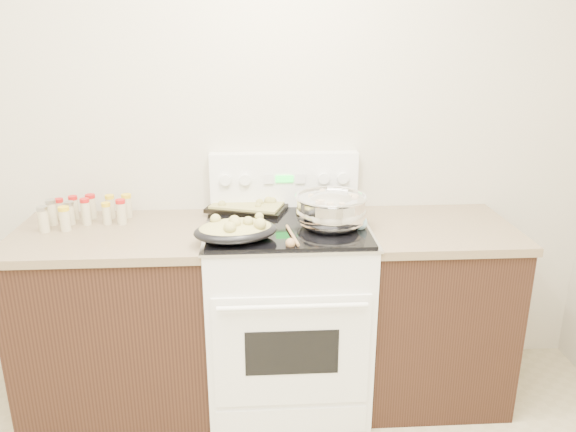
{
  "coord_description": "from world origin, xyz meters",
  "views": [
    {
      "loc": [
        0.2,
        -1.09,
        1.83
      ],
      "look_at": [
        0.35,
        1.37,
        1.0
      ],
      "focal_mm": 35.0,
      "sensor_mm": 36.0,
      "label": 1
    }
  ],
  "objects": [
    {
      "name": "room_shell",
      "position": [
        0.0,
        0.0,
        1.7
      ],
      "size": [
        4.1,
        3.6,
        2.75
      ],
      "color": "beige",
      "rests_on": "ground"
    },
    {
      "name": "counter_left",
      "position": [
        -0.48,
        1.43,
        0.46
      ],
      "size": [
        0.93,
        0.67,
        0.92
      ],
      "color": "black",
      "rests_on": "ground"
    },
    {
      "name": "counter_right",
      "position": [
        1.08,
        1.43,
        0.46
      ],
      "size": [
        0.73,
        0.67,
        0.92
      ],
      "color": "black",
      "rests_on": "ground"
    },
    {
      "name": "kitchen_range",
      "position": [
        0.35,
        1.42,
        0.49
      ],
      "size": [
        0.78,
        0.73,
        1.22
      ],
      "color": "white",
      "rests_on": "ground"
    },
    {
      "name": "mixing_bowl",
      "position": [
        0.55,
        1.37,
        1.02
      ],
      "size": [
        0.43,
        0.43,
        0.2
      ],
      "color": "silver",
      "rests_on": "kitchen_range"
    },
    {
      "name": "roasting_pan",
      "position": [
        0.11,
        1.22,
        0.99
      ],
      "size": [
        0.41,
        0.33,
        0.11
      ],
      "color": "black",
      "rests_on": "kitchen_range"
    },
    {
      "name": "baking_sheet",
      "position": [
        0.17,
        1.67,
        0.96
      ],
      "size": [
        0.45,
        0.38,
        0.06
      ],
      "color": "black",
      "rests_on": "kitchen_range"
    },
    {
      "name": "wooden_spoon",
      "position": [
        0.35,
        1.18,
        0.95
      ],
      "size": [
        0.06,
        0.25,
        0.04
      ],
      "color": "#9C7247",
      "rests_on": "kitchen_range"
    },
    {
      "name": "blue_ladle",
      "position": [
        0.68,
        1.35,
        0.97
      ],
      "size": [
        0.09,
        0.26,
        0.09
      ],
      "color": "#99CBE4",
      "rests_on": "kitchen_range"
    },
    {
      "name": "spice_jars",
      "position": [
        -0.64,
        1.56,
        0.98
      ],
      "size": [
        0.39,
        0.24,
        0.13
      ],
      "color": "#BFB28C",
      "rests_on": "counter_left"
    }
  ]
}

